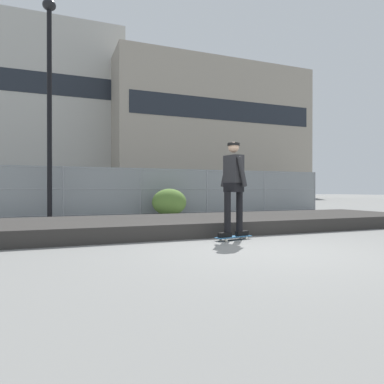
% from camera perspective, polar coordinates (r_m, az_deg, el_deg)
% --- Properties ---
extents(ground_plane, '(120.00, 120.00, 0.00)m').
position_cam_1_polar(ground_plane, '(5.87, 11.22, -9.27)').
color(ground_plane, slate).
extents(gravel_berm, '(12.47, 3.04, 0.31)m').
position_cam_1_polar(gravel_berm, '(8.53, 0.13, -5.23)').
color(gravel_berm, '#33302D').
rests_on(gravel_berm, ground_plane).
extents(skateboard, '(0.82, 0.37, 0.07)m').
position_cam_1_polar(skateboard, '(6.89, 6.83, -7.35)').
color(skateboard, '#2D608C').
rests_on(skateboard, ground_plane).
extents(skater, '(0.72, 0.62, 1.85)m').
position_cam_1_polar(skater, '(6.83, 6.84, 1.61)').
color(skater, black).
rests_on(skater, skateboard).
extents(chain_fence, '(17.29, 0.06, 1.85)m').
position_cam_1_polar(chain_fence, '(13.87, -8.44, 0.13)').
color(chain_fence, gray).
rests_on(chain_fence, ground_plane).
extents(street_lamp, '(0.44, 0.44, 7.42)m').
position_cam_1_polar(street_lamp, '(13.20, -22.38, 16.04)').
color(street_lamp, black).
rests_on(street_lamp, ground_plane).
extents(parked_car_near, '(4.44, 2.02, 1.66)m').
position_cam_1_polar(parked_car_near, '(15.92, -25.33, -0.22)').
color(parked_car_near, black).
rests_on(parked_car_near, ground_plane).
extents(library_building, '(28.39, 15.84, 21.14)m').
position_cam_1_polar(library_building, '(51.89, -28.47, 10.93)').
color(library_building, '#B2AFA8').
rests_on(library_building, ground_plane).
extents(office_block, '(25.41, 13.76, 16.94)m').
position_cam_1_polar(office_block, '(48.30, 1.97, 9.24)').
color(office_block, '#9E9384').
rests_on(office_block, ground_plane).
extents(shrub_left, '(1.33, 1.09, 1.03)m').
position_cam_1_polar(shrub_left, '(13.30, -3.75, -1.67)').
color(shrub_left, '#567A33').
rests_on(shrub_left, ground_plane).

